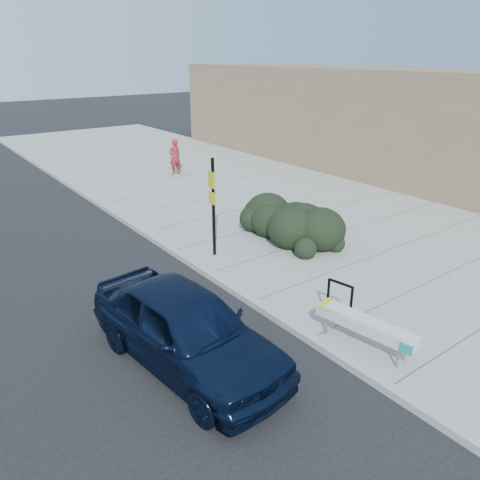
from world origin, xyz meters
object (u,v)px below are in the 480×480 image
object	(u,v)px
sedan_navy	(186,328)
pedestrian	(175,157)
bike_rack	(340,297)
bench	(365,325)
sign_post	(213,202)

from	to	relation	value
sedan_navy	pedestrian	world-z (taller)	pedestrian
sedan_navy	bike_rack	bearing A→B (deg)	-19.88
bench	sedan_navy	world-z (taller)	sedan_navy
bench	bike_rack	size ratio (longest dim) A/B	2.34
bench	sedan_navy	xyz separation A→B (m)	(-3.10, 1.91, 0.15)
sedan_navy	pedestrian	size ratio (longest dim) A/B	2.73
bench	sign_post	world-z (taller)	sign_post
bench	bike_rack	bearing A→B (deg)	61.30
sign_post	pedestrian	distance (m)	10.44
bike_rack	pedestrian	xyz separation A→B (m)	(3.90, 14.35, 0.31)
sign_post	bench	bearing A→B (deg)	-86.77
sign_post	sedan_navy	bearing A→B (deg)	-124.85
sign_post	sedan_navy	size ratio (longest dim) A/B	0.62
sign_post	pedestrian	size ratio (longest dim) A/B	1.68
sedan_navy	pedestrian	distance (m)	15.38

